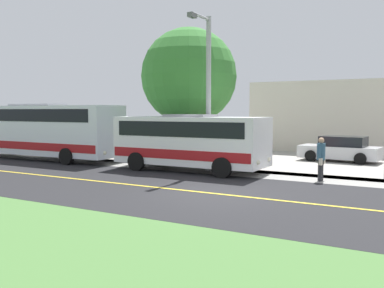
{
  "coord_description": "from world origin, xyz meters",
  "views": [
    {
      "loc": [
        13.28,
        6.59,
        2.91
      ],
      "look_at": [
        -3.5,
        -2.82,
        1.4
      ],
      "focal_mm": 39.98,
      "sensor_mm": 36.0,
      "label": 1
    }
  ],
  "objects": [
    {
      "name": "ground_plane",
      "position": [
        0.0,
        0.0,
        0.0
      ],
      "size": [
        120.0,
        120.0,
        0.0
      ],
      "primitive_type": "plane",
      "color": "#477238"
    },
    {
      "name": "road_surface",
      "position": [
        0.0,
        0.0,
        0.0
      ],
      "size": [
        8.0,
        100.0,
        0.01
      ],
      "primitive_type": "cube",
      "color": "black",
      "rests_on": "ground"
    },
    {
      "name": "sidewalk",
      "position": [
        -5.2,
        0.0,
        0.0
      ],
      "size": [
        2.4,
        100.0,
        0.01
      ],
      "primitive_type": "cube",
      "color": "gray",
      "rests_on": "ground"
    },
    {
      "name": "parking_lot_surface",
      "position": [
        -12.4,
        3.0,
        0.0
      ],
      "size": [
        14.0,
        36.0,
        0.01
      ],
      "primitive_type": "cube",
      "color": "#9E9991",
      "rests_on": "ground"
    },
    {
      "name": "road_centre_line",
      "position": [
        0.0,
        0.0,
        0.01
      ],
      "size": [
        0.16,
        100.0,
        0.0
      ],
      "primitive_type": "cube",
      "color": "gold",
      "rests_on": "ground"
    },
    {
      "name": "shuttle_bus_front",
      "position": [
        -4.56,
        -3.51,
        1.51
      ],
      "size": [
        2.77,
        7.49,
        2.73
      ],
      "color": "white",
      "rests_on": "ground"
    },
    {
      "name": "transit_bus_rear",
      "position": [
        -4.51,
        -14.0,
        1.81
      ],
      "size": [
        2.66,
        11.57,
        3.31
      ],
      "color": "silver",
      "rests_on": "ground"
    },
    {
      "name": "pedestrian_with_bags",
      "position": [
        -4.62,
        2.66,
        0.97
      ],
      "size": [
        0.72,
        0.34,
        1.8
      ],
      "color": "#262628",
      "rests_on": "ground"
    },
    {
      "name": "street_light_pole",
      "position": [
        -4.87,
        -2.76,
        4.07
      ],
      "size": [
        1.97,
        0.24,
        7.33
      ],
      "color": "#9E9EA3",
      "rests_on": "ground"
    },
    {
      "name": "parked_car_near",
      "position": [
        -12.09,
        2.1,
        0.69
      ],
      "size": [
        2.32,
        4.54,
        1.45
      ],
      "color": "silver",
      "rests_on": "ground"
    },
    {
      "name": "tree_curbside",
      "position": [
        -7.4,
        -5.21,
        4.8
      ],
      "size": [
        5.29,
        5.29,
        7.45
      ],
      "color": "#4C3826",
      "rests_on": "ground"
    }
  ]
}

